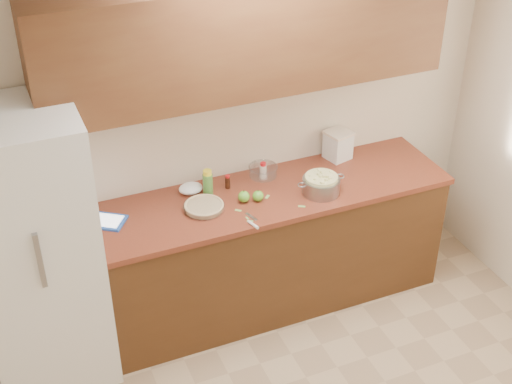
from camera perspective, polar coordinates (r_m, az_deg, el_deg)
name	(u,v)px	position (r m, az deg, el deg)	size (l,w,h in m)	color
room_shell	(380,284)	(3.42, 9.91, -7.26)	(3.60, 3.60, 3.60)	tan
counter_run	(258,250)	(4.96, 0.13, -4.68)	(2.64, 0.68, 0.92)	#492A14
upper_cabinets	(248,37)	(4.36, -0.66, 12.26)	(2.60, 0.34, 0.70)	#57341A
fridge	(36,252)	(4.42, -17.20, -4.61)	(0.70, 0.70, 1.80)	white
pie	(204,207)	(4.55, -4.18, -1.18)	(0.26, 0.26, 0.04)	silver
colander	(321,185)	(4.70, 5.22, 0.58)	(0.34, 0.25, 0.13)	gray
flour_canister	(338,145)	(5.09, 6.57, 3.78)	(0.21, 0.21, 0.21)	silver
tablet	(106,221)	(4.53, -11.88, -2.30)	(0.29, 0.27, 0.02)	blue
paring_knife	(253,224)	(4.41, -0.25, -2.54)	(0.07, 0.20, 0.02)	gray
lemon_bottle	(208,183)	(4.67, -3.88, 0.74)	(0.07, 0.07, 0.18)	#4C8C38
cinnamon_shaker	(263,170)	(4.85, 0.57, 1.74)	(0.05, 0.05, 0.12)	beige
vanilla_bottle	(228,182)	(4.75, -2.29, 0.82)	(0.03, 0.03, 0.10)	black
mixing_bowl	(263,170)	(4.88, 0.57, 1.74)	(0.20, 0.20, 0.08)	silver
paper_towel	(191,188)	(4.72, -5.25, 0.29)	(0.16, 0.13, 0.07)	white
apple_left	(244,197)	(4.61, -0.98, -0.37)	(0.08, 0.08, 0.09)	#5DAA2D
apple_center	(258,196)	(4.62, 0.17, -0.32)	(0.07, 0.07, 0.08)	#5DAA2D
peel_a	(250,221)	(4.44, -0.48, -2.35)	(0.04, 0.02, 0.00)	#8ABA5A
peel_b	(247,218)	(4.47, -0.72, -2.10)	(0.03, 0.01, 0.00)	#8ABA5A
peel_c	(302,206)	(4.59, 3.68, -1.16)	(0.05, 0.02, 0.00)	#8ABA5A
peel_d	(238,210)	(4.54, -1.43, -1.48)	(0.04, 0.02, 0.00)	#8ABA5A
peel_e	(267,197)	(4.67, 0.91, -0.39)	(0.05, 0.02, 0.00)	#8ABA5A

